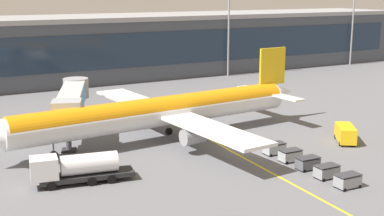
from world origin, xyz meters
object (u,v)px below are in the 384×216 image
(baggage_cart_4, at_px, (274,148))
(baggage_cart_1, at_px, (327,171))
(baggage_cart_2, at_px, (308,163))
(baggage_cart_0, at_px, (348,181))
(main_airliner, at_px, (161,111))
(fuel_tanker, at_px, (76,168))
(baggage_cart_3, at_px, (290,155))
(crew_van, at_px, (346,133))

(baggage_cart_4, bearing_deg, baggage_cart_1, -91.28)
(baggage_cart_2, bearing_deg, baggage_cart_0, -91.28)
(main_airliner, distance_m, fuel_tanker, 18.69)
(baggage_cart_2, bearing_deg, baggage_cart_4, 88.72)
(baggage_cart_3, height_order, baggage_cart_4, same)
(baggage_cart_1, bearing_deg, fuel_tanker, 154.85)
(baggage_cart_3, relative_size, baggage_cart_4, 1.00)
(baggage_cart_0, bearing_deg, baggage_cart_4, 88.72)
(baggage_cart_1, xyz_separation_m, baggage_cart_3, (0.14, 6.40, 0.00))
(crew_van, xyz_separation_m, baggage_cart_2, (-11.69, -5.91, -0.53))
(baggage_cart_2, relative_size, baggage_cart_4, 1.00)
(baggage_cart_1, bearing_deg, main_airliner, 113.00)
(baggage_cart_3, bearing_deg, baggage_cart_2, -91.28)
(crew_van, height_order, baggage_cart_1, crew_van)
(baggage_cart_4, bearing_deg, fuel_tanker, 175.51)
(main_airliner, xyz_separation_m, fuel_tanker, (-15.16, -10.69, -2.28))
(baggage_cart_0, height_order, baggage_cart_2, same)
(crew_van, xyz_separation_m, baggage_cart_4, (-11.55, 0.48, -0.53))
(crew_van, xyz_separation_m, baggage_cart_3, (-11.62, -2.72, -0.53))
(crew_van, bearing_deg, main_airliner, 148.25)
(main_airliner, bearing_deg, baggage_cart_0, -69.78)
(baggage_cart_0, height_order, baggage_cart_4, same)
(main_airliner, height_order, crew_van, main_airliner)
(main_airliner, bearing_deg, baggage_cart_4, -52.63)
(baggage_cart_0, height_order, baggage_cart_1, same)
(crew_van, relative_size, baggage_cart_3, 1.98)
(baggage_cart_4, bearing_deg, baggage_cart_0, -91.28)
(crew_van, bearing_deg, baggage_cart_0, -133.87)
(baggage_cart_0, relative_size, baggage_cart_3, 1.00)
(baggage_cart_2, bearing_deg, fuel_tanker, 161.31)
(baggage_cart_0, bearing_deg, baggage_cart_1, 88.72)
(baggage_cart_2, bearing_deg, baggage_cart_3, 88.72)
(fuel_tanker, height_order, baggage_cart_2, fuel_tanker)
(baggage_cart_1, bearing_deg, baggage_cart_3, 88.72)
(crew_van, xyz_separation_m, baggage_cart_0, (-11.84, -12.31, -0.53))
(baggage_cart_2, distance_m, baggage_cart_4, 6.40)
(baggage_cart_1, bearing_deg, baggage_cart_0, -91.28)
(main_airliner, distance_m, baggage_cart_3, 18.79)
(baggage_cart_0, height_order, baggage_cart_3, same)
(baggage_cart_2, relative_size, baggage_cart_3, 1.00)
(crew_van, distance_m, baggage_cart_1, 14.89)
(baggage_cart_0, distance_m, baggage_cart_3, 9.60)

